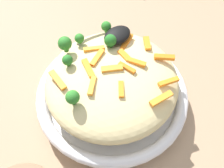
{
  "coord_description": "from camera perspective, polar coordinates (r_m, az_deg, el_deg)",
  "views": [
    {
      "loc": [
        -0.17,
        -0.17,
        0.43
      ],
      "look_at": [
        0.0,
        0.0,
        0.07
      ],
      "focal_mm": 38.57,
      "sensor_mm": 36.0,
      "label": 1
    }
  ],
  "objects": [
    {
      "name": "ground_plane",
      "position": [
        0.49,
        0.0,
        -4.24
      ],
      "size": [
        2.4,
        2.4,
        0.0
      ],
      "primitive_type": "plane",
      "color": "#9E7F60"
    },
    {
      "name": "serving_bowl",
      "position": [
        0.47,
        0.0,
        -2.66
      ],
      "size": [
        0.29,
        0.29,
        0.05
      ],
      "color": "silver",
      "rests_on": "ground_plane"
    },
    {
      "name": "pasta_mound",
      "position": [
        0.43,
        0.0,
        0.75
      ],
      "size": [
        0.24,
        0.24,
        0.07
      ],
      "primitive_type": "ellipsoid",
      "color": "#DBC689",
      "rests_on": "serving_bowl"
    },
    {
      "name": "carrot_piece_0",
      "position": [
        0.42,
        -3.64,
        6.19
      ],
      "size": [
        0.04,
        0.02,
        0.01
      ],
      "primitive_type": "cube",
      "rotation": [
        0.0,
        0.0,
        3.46
      ],
      "color": "orange",
      "rests_on": "pasta_mound"
    },
    {
      "name": "carrot_piece_1",
      "position": [
        0.4,
        -0.49,
        3.57
      ],
      "size": [
        0.04,
        0.03,
        0.01
      ],
      "primitive_type": "cube",
      "rotation": [
        0.0,
        0.0,
        5.64
      ],
      "color": "orange",
      "rests_on": "pasta_mound"
    },
    {
      "name": "carrot_piece_2",
      "position": [
        0.41,
        13.26,
        0.54
      ],
      "size": [
        0.04,
        0.02,
        0.01
      ],
      "primitive_type": "cube",
      "rotation": [
        0.0,
        0.0,
        2.71
      ],
      "color": "orange",
      "rests_on": "pasta_mound"
    },
    {
      "name": "carrot_piece_3",
      "position": [
        0.45,
        3.49,
        9.97
      ],
      "size": [
        0.04,
        0.02,
        0.01
      ],
      "primitive_type": "cube",
      "rotation": [
        0.0,
        0.0,
        0.33
      ],
      "color": "orange",
      "rests_on": "pasta_mound"
    },
    {
      "name": "carrot_piece_4",
      "position": [
        0.38,
        2.17,
        -1.26
      ],
      "size": [
        0.03,
        0.03,
        0.01
      ],
      "primitive_type": "cube",
      "rotation": [
        0.0,
        0.0,
        0.79
      ],
      "color": "orange",
      "rests_on": "pasta_mound"
    },
    {
      "name": "carrot_piece_5",
      "position": [
        0.42,
        2.95,
        6.75
      ],
      "size": [
        0.02,
        0.03,
        0.01
      ],
      "primitive_type": "cube",
      "rotation": [
        0.0,
        0.0,
        1.4
      ],
      "color": "orange",
      "rests_on": "pasta_mound"
    },
    {
      "name": "carrot_piece_6",
      "position": [
        0.42,
        6.0,
        5.02
      ],
      "size": [
        0.02,
        0.03,
        0.01
      ],
      "primitive_type": "cube",
      "rotation": [
        0.0,
        0.0,
        1.97
      ],
      "color": "orange",
      "rests_on": "pasta_mound"
    },
    {
      "name": "carrot_piece_7",
      "position": [
        0.44,
        -4.29,
        8.27
      ],
      "size": [
        0.03,
        0.03,
        0.01
      ],
      "primitive_type": "cube",
      "rotation": [
        0.0,
        0.0,
        2.5
      ],
      "color": "orange",
      "rests_on": "pasta_mound"
    },
    {
      "name": "carrot_piece_8",
      "position": [
        0.41,
        3.54,
        3.82
      ],
      "size": [
        0.01,
        0.03,
        0.01
      ],
      "primitive_type": "cube",
      "rotation": [
        0.0,
        0.0,
        4.86
      ],
      "color": "orange",
      "rests_on": "pasta_mound"
    },
    {
      "name": "carrot_piece_9",
      "position": [
        0.41,
        -5.66,
        3.69
      ],
      "size": [
        0.02,
        0.04,
        0.01
      ],
      "primitive_type": "cube",
      "rotation": [
        0.0,
        0.0,
        4.34
      ],
      "color": "orange",
      "rests_on": "pasta_mound"
    },
    {
      "name": "carrot_piece_10",
      "position": [
        0.39,
        -4.57,
        -0.51
      ],
      "size": [
        0.03,
        0.03,
        0.01
      ],
      "primitive_type": "cube",
      "rotation": [
        0.0,
        0.0,
        3.77
      ],
      "color": "orange",
      "rests_on": "pasta_mound"
    },
    {
      "name": "carrot_piece_11",
      "position": [
        0.46,
        8.19,
        9.64
      ],
      "size": [
        0.03,
        0.03,
        0.01
      ],
      "primitive_type": "cube",
      "rotation": [
        0.0,
        0.0,
        0.85
      ],
      "color": "orange",
      "rests_on": "pasta_mound"
    },
    {
      "name": "carrot_piece_12",
      "position": [
        0.44,
        12.32,
        6.25
      ],
      "size": [
        0.03,
        0.03,
        0.01
      ],
      "primitive_type": "cube",
      "rotation": [
        0.0,
        0.0,
        2.28
      ],
      "color": "orange",
      "rests_on": "pasta_mound"
    },
    {
      "name": "carrot_piece_13",
      "position": [
        0.39,
        11.59,
        -3.36
      ],
      "size": [
        0.04,
        0.02,
        0.01
      ],
      "primitive_type": "cube",
      "rotation": [
        0.0,
        0.0,
        2.9
      ],
      "color": "orange",
      "rests_on": "pasta_mound"
    },
    {
      "name": "carrot_piece_14",
      "position": [
        0.41,
        -12.76,
        0.96
      ],
      "size": [
        0.02,
        0.04,
        0.01
      ],
      "primitive_type": "cube",
      "rotation": [
        0.0,
        0.0,
        4.58
      ],
      "color": "orange",
      "rests_on": "pasta_mound"
    },
    {
      "name": "broccoli_floret_0",
      "position": [
        0.44,
        -11.1,
        9.37
      ],
      "size": [
        0.02,
        0.02,
        0.03
      ],
      "color": "#296820",
      "rests_on": "pasta_mound"
    },
    {
      "name": "broccoli_floret_1",
      "position": [
        0.45,
        -7.73,
        10.66
      ],
      "size": [
        0.02,
        0.02,
        0.02
      ],
      "color": "#296820",
      "rests_on": "pasta_mound"
    },
    {
      "name": "broccoli_floret_2",
      "position": [
        0.42,
        -10.51,
        5.54
      ],
      "size": [
        0.02,
        0.02,
        0.02
      ],
      "color": "#205B1C",
      "rests_on": "pasta_mound"
    },
    {
      "name": "broccoli_floret_3",
      "position": [
        0.37,
        -9.75,
        -2.72
      ],
      "size": [
        0.02,
        0.02,
        0.03
      ],
      "color": "#296820",
      "rests_on": "pasta_mound"
    },
    {
      "name": "broccoli_floret_4",
      "position": [
        0.46,
        -1.38,
        13.46
      ],
      "size": [
        0.02,
        0.02,
        0.02
      ],
      "color": "#296820",
      "rests_on": "pasta_mound"
    },
    {
      "name": "broccoli_floret_5",
      "position": [
        0.43,
        -0.39,
        10.24
      ],
      "size": [
        0.02,
        0.02,
        0.03
      ],
      "color": "#205B1C",
      "rests_on": "pasta_mound"
    },
    {
      "name": "serving_spoon",
      "position": [
        0.47,
        -0.1,
        15.62
      ],
      "size": [
        0.17,
        0.15,
        0.08
      ],
      "color": "black",
      "rests_on": "pasta_mound"
    }
  ]
}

